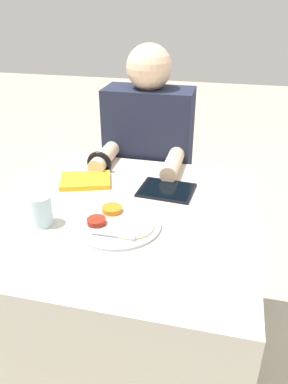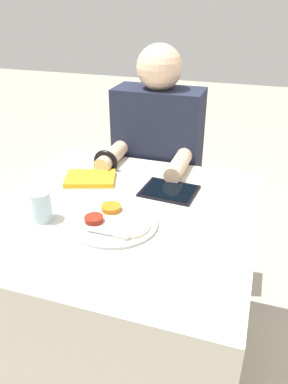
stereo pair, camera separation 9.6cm
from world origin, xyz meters
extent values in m
plane|color=#B2A893|center=(0.00, 0.00, 0.00)|extent=(12.00, 12.00, 0.00)
cube|color=beige|center=(0.00, 0.00, 0.38)|extent=(0.93, 0.93, 0.77)
cylinder|color=#B7BABF|center=(0.01, -0.09, 0.77)|extent=(0.29, 0.29, 0.01)
cylinder|color=orange|center=(-0.03, -0.02, 0.79)|extent=(0.07, 0.07, 0.02)
cylinder|color=maroon|center=(-0.05, -0.11, 0.79)|extent=(0.06, 0.06, 0.02)
cylinder|color=beige|center=(0.06, -0.10, 0.78)|extent=(0.15, 0.15, 0.01)
cylinder|color=#B7BABF|center=(0.02, -0.17, 0.78)|extent=(0.13, 0.01, 0.01)
sphere|color=#B7BABF|center=(0.09, -0.17, 0.78)|extent=(0.02, 0.02, 0.02)
cube|color=silver|center=(-0.21, 0.18, 0.77)|extent=(0.23, 0.20, 0.01)
cube|color=gold|center=(-0.21, 0.18, 0.78)|extent=(0.23, 0.20, 0.02)
cube|color=black|center=(0.13, 0.19, 0.77)|extent=(0.22, 0.18, 0.01)
cube|color=black|center=(0.13, 0.19, 0.78)|extent=(0.20, 0.16, 0.00)
cube|color=black|center=(-0.03, 0.58, 0.22)|extent=(0.37, 0.22, 0.44)
cube|color=#1E2338|center=(-0.03, 0.58, 0.75)|extent=(0.41, 0.20, 0.63)
sphere|color=beige|center=(-0.03, 0.58, 1.16)|extent=(0.20, 0.20, 0.20)
cylinder|color=beige|center=(-0.19, 0.38, 0.80)|extent=(0.07, 0.25, 0.07)
cylinder|color=beige|center=(0.12, 0.38, 0.80)|extent=(0.07, 0.25, 0.07)
torus|color=black|center=(-0.19, 0.30, 0.80)|extent=(0.11, 0.02, 0.11)
cylinder|color=silver|center=(-0.23, -0.14, 0.82)|extent=(0.07, 0.07, 0.10)
camera|label=1|loc=(0.34, -1.08, 1.45)|focal=35.00mm
camera|label=2|loc=(0.43, -1.05, 1.45)|focal=35.00mm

